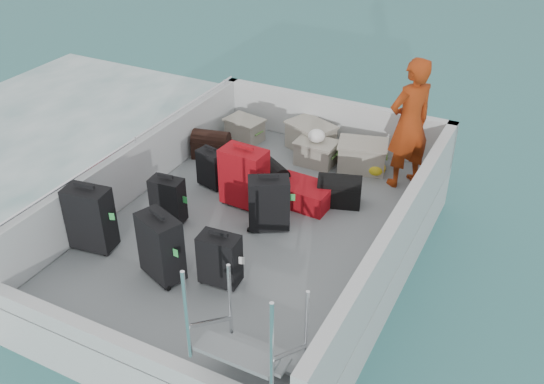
{
  "coord_description": "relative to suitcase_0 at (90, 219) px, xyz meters",
  "views": [
    {
      "loc": [
        2.95,
        -5.31,
        4.84
      ],
      "look_at": [
        0.13,
        0.19,
        1.0
      ],
      "focal_mm": 40.0,
      "sensor_mm": 36.0,
      "label": 1
    }
  ],
  "objects": [
    {
      "name": "ground",
      "position": [
        1.42,
        1.26,
        -1.01
      ],
      "size": [
        160.0,
        160.0,
        0.0
      ],
      "primitive_type": "plane",
      "color": "#185554",
      "rests_on": "ground"
    },
    {
      "name": "ferry_hull",
      "position": [
        1.42,
        1.26,
        -0.71
      ],
      "size": [
        3.6,
        5.0,
        0.6
      ],
      "primitive_type": "cube",
      "color": "silver",
      "rests_on": "ground"
    },
    {
      "name": "deck",
      "position": [
        1.42,
        1.26,
        -0.4
      ],
      "size": [
        3.3,
        4.7,
        0.02
      ],
      "primitive_type": "cube",
      "color": "slate",
      "rests_on": "ferry_hull"
    },
    {
      "name": "deck_fittings",
      "position": [
        1.77,
        0.94,
        -0.01
      ],
      "size": [
        3.6,
        5.0,
        0.9
      ],
      "color": "#B8BDBD",
      "rests_on": "deck"
    },
    {
      "name": "suitcase_0",
      "position": [
        0.0,
        0.0,
        0.0
      ],
      "size": [
        0.54,
        0.35,
        0.77
      ],
      "primitive_type": "cube",
      "rotation": [
        0.0,
        0.0,
        0.14
      ],
      "color": "black",
      "rests_on": "deck"
    },
    {
      "name": "suitcase_1",
      "position": [
        0.47,
        0.82,
        -0.09
      ],
      "size": [
        0.42,
        0.26,
        0.59
      ],
      "primitive_type": "cube",
      "rotation": [
        0.0,
        0.0,
        0.1
      ],
      "color": "black",
      "rests_on": "deck"
    },
    {
      "name": "suitcase_2",
      "position": [
        0.48,
        1.77,
        -0.12
      ],
      "size": [
        0.4,
        0.29,
        0.52
      ],
      "primitive_type": "cube",
      "rotation": [
        0.0,
        0.0,
        -0.22
      ],
      "color": "black",
      "rests_on": "deck"
    },
    {
      "name": "suitcase_3",
      "position": [
        1.01,
        -0.06,
        -0.01
      ],
      "size": [
        0.56,
        0.44,
        0.75
      ],
      "primitive_type": "cube",
      "rotation": [
        0.0,
        0.0,
        -0.37
      ],
      "color": "black",
      "rests_on": "deck"
    },
    {
      "name": "suitcase_5",
      "position": [
        1.08,
        1.59,
        -0.0
      ],
      "size": [
        0.58,
        0.36,
        0.77
      ],
      "primitive_type": "cube",
      "rotation": [
        0.0,
        0.0,
        -0.05
      ],
      "color": "#A20C11",
      "rests_on": "deck"
    },
    {
      "name": "suitcase_6",
      "position": [
        1.61,
        0.13,
        -0.09
      ],
      "size": [
        0.44,
        0.29,
        0.59
      ],
      "primitive_type": "cube",
      "rotation": [
        0.0,
        0.0,
        0.08
      ],
      "color": "black",
      "rests_on": "deck"
    },
    {
      "name": "suitcase_7",
      "position": [
        1.6,
        1.26,
        -0.05
      ],
      "size": [
        0.55,
        0.48,
        0.67
      ],
      "primitive_type": "cube",
      "rotation": [
        0.0,
        0.0,
        0.53
      ],
      "color": "black",
      "rests_on": "deck"
    },
    {
      "name": "suitcase_8",
      "position": [
        1.75,
        1.93,
        -0.24
      ],
      "size": [
        0.74,
        0.51,
        0.28
      ],
      "primitive_type": "cube",
      "rotation": [
        0.0,
        0.0,
        1.52
      ],
      "color": "#A20C11",
      "rests_on": "deck"
    },
    {
      "name": "duffel_0",
      "position": [
        0.04,
        2.46,
        -0.23
      ],
      "size": [
        0.58,
        0.41,
        0.32
      ],
      "primitive_type": null,
      "rotation": [
        0.0,
        0.0,
        0.23
      ],
      "color": "black",
      "rests_on": "deck"
    },
    {
      "name": "duffel_1",
      "position": [
        1.26,
        2.04,
        -0.23
      ],
      "size": [
        0.53,
        0.49,
        0.32
      ],
      "primitive_type": null,
      "rotation": [
        0.0,
        0.0,
        -0.58
      ],
      "color": "black",
      "rests_on": "deck"
    },
    {
      "name": "duffel_2",
      "position": [
        2.15,
        2.14,
        -0.23
      ],
      "size": [
        0.61,
        0.45,
        0.32
      ],
      "primitive_type": null,
      "rotation": [
        0.0,
        0.0,
        0.31
      ],
      "color": "black",
      "rests_on": "deck"
    },
    {
      "name": "crate_0",
      "position": [
        0.2,
        3.17,
        -0.23
      ],
      "size": [
        0.57,
        0.44,
        0.31
      ],
      "primitive_type": "cube",
      "rotation": [
        0.0,
        0.0,
        -0.18
      ],
      "color": "#9B9687",
      "rests_on": "deck"
    },
    {
      "name": "crate_1",
      "position": [
        1.22,
        3.32,
        -0.19
      ],
      "size": [
        0.76,
        0.65,
        0.39
      ],
      "primitive_type": "cube",
      "rotation": [
        0.0,
        0.0,
        -0.39
      ],
      "color": "#9B9687",
      "rests_on": "deck"
    },
    {
      "name": "crate_2",
      "position": [
        1.47,
        2.96,
        -0.22
      ],
      "size": [
        0.54,
        0.37,
        0.32
      ],
      "primitive_type": "cube",
      "rotation": [
        0.0,
        0.0,
        -0.01
      ],
      "color": "#9B9687",
      "rests_on": "deck"
    },
    {
      "name": "crate_3",
      "position": [
        2.1,
        3.11,
        -0.19
      ],
      "size": [
        0.73,
        0.59,
        0.38
      ],
      "primitive_type": "cube",
      "rotation": [
        0.0,
        0.0,
        0.27
      ],
      "color": "#9B9687",
      "rests_on": "deck"
    },
    {
      "name": "yellow_bag",
      "position": [
        2.33,
        3.05,
        -0.28
      ],
      "size": [
        0.28,
        0.26,
        0.22
      ],
      "primitive_type": "ellipsoid",
      "color": "gold",
      "rests_on": "deck"
    },
    {
      "name": "white_bag",
      "position": [
        1.47,
        2.96,
        0.03
      ],
      "size": [
        0.24,
        0.24,
        0.18
      ],
      "primitive_type": "ellipsoid",
      "color": "white",
      "rests_on": "crate_2"
    },
    {
      "name": "passenger",
      "position": [
        2.72,
        3.01,
        0.49
      ],
      "size": [
        0.72,
        0.77,
        1.76
      ],
      "primitive_type": "imported",
      "rotation": [
        0.0,
        0.0,
        -2.21
      ],
      "color": "#C83F12",
      "rests_on": "deck"
    }
  ]
}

